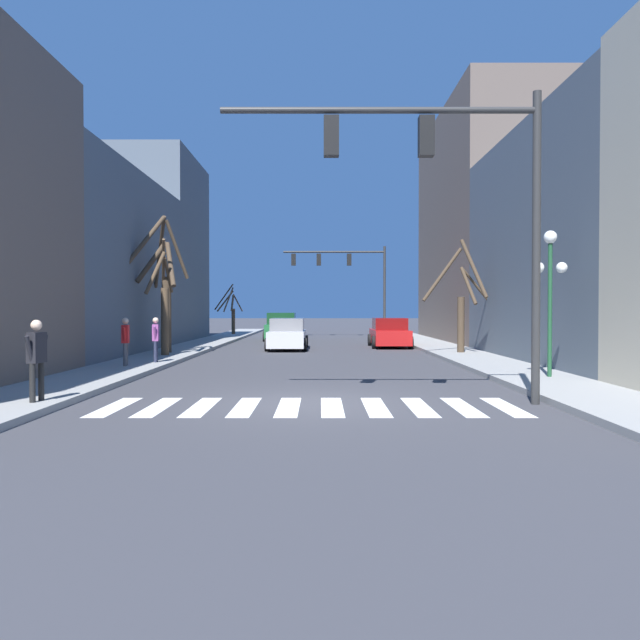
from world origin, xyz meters
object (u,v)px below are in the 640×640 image
at_px(car_driving_away_lane, 387,333).
at_px(traffic_signal_near, 444,178).
at_px(street_tree_right_near, 159,286).
at_px(street_tree_right_far, 228,312).
at_px(pedestrian_crossing_street, 122,337).
at_px(street_tree_right_mid, 161,307).
at_px(street_lamp_right_corner, 547,273).
at_px(car_parked_right_mid, 279,328).
at_px(street_tree_left_far, 459,302).
at_px(car_parked_right_far, 284,335).
at_px(pedestrian_on_right_sidewalk, 152,336).
at_px(traffic_signal_far, 344,269).
at_px(pedestrian_near_right_corner, 33,353).

bearing_deg(car_driving_away_lane, traffic_signal_near, 177.12).
bearing_deg(street_tree_right_near, street_tree_right_far, 89.54).
xyz_separation_m(pedestrian_crossing_street, street_tree_right_mid, (0.04, 4.95, 1.03)).
height_order(car_driving_away_lane, pedestrian_crossing_street, pedestrian_crossing_street).
xyz_separation_m(street_lamp_right_corner, street_tree_right_far, (-12.98, 29.13, -1.21)).
height_order(car_parked_right_mid, street_tree_left_far, street_tree_left_far).
height_order(car_parked_right_far, pedestrian_crossing_street, pedestrian_crossing_street).
relative_size(pedestrian_on_right_sidewalk, street_tree_right_far, 0.42).
bearing_deg(street_tree_left_far, street_tree_right_near, -179.58).
height_order(car_driving_away_lane, street_tree_left_far, street_tree_left_far).
bearing_deg(pedestrian_on_right_sidewalk, street_lamp_right_corner, 61.16).
relative_size(car_driving_away_lane, car_parked_right_mid, 0.95).
distance_m(traffic_signal_far, pedestrian_crossing_street, 25.44).
xyz_separation_m(traffic_signal_near, street_tree_right_far, (-9.30, 33.14, -2.99)).
bearing_deg(street_lamp_right_corner, traffic_signal_near, -132.51).
distance_m(car_parked_right_far, pedestrian_near_right_corner, 19.03).
height_order(street_lamp_right_corner, street_tree_right_mid, street_tree_right_mid).
bearing_deg(street_lamp_right_corner, car_parked_right_mid, 111.36).
bearing_deg(street_tree_right_far, street_tree_right_near, -90.46).
bearing_deg(pedestrian_on_right_sidewalk, street_tree_right_near, -175.99).
relative_size(car_driving_away_lane, street_tree_right_mid, 0.89).
relative_size(traffic_signal_near, street_tree_right_near, 1.15).
bearing_deg(car_parked_right_far, street_tree_right_far, -161.84).
height_order(car_parked_right_far, pedestrian_on_right_sidewalk, pedestrian_on_right_sidewalk).
height_order(traffic_signal_near, pedestrian_on_right_sidewalk, traffic_signal_near).
distance_m(car_driving_away_lane, pedestrian_on_right_sidewalk, 14.46).
xyz_separation_m(pedestrian_on_right_sidewalk, pedestrian_crossing_street, (-0.63, -1.41, 0.01)).
distance_m(traffic_signal_near, street_lamp_right_corner, 5.73).
xyz_separation_m(traffic_signal_near, street_tree_left_far, (3.42, 13.53, -2.46)).
relative_size(car_parked_right_far, street_tree_right_far, 1.31).
bearing_deg(car_driving_away_lane, car_parked_right_far, 107.73).
height_order(car_driving_away_lane, street_tree_right_mid, street_tree_right_mid).
height_order(car_parked_right_mid, pedestrian_on_right_sidewalk, car_parked_right_mid).
bearing_deg(traffic_signal_near, street_tree_right_near, 125.14).
bearing_deg(street_tree_left_far, traffic_signal_near, -104.18).
relative_size(traffic_signal_near, street_tree_left_far, 1.38).
bearing_deg(car_parked_right_mid, street_lamp_right_corner, 21.36).
bearing_deg(street_tree_left_far, pedestrian_near_right_corner, -129.98).
bearing_deg(traffic_signal_far, car_parked_right_far, -105.18).
bearing_deg(street_tree_left_far, car_parked_right_far, 150.20).
height_order(traffic_signal_near, street_lamp_right_corner, traffic_signal_near).
bearing_deg(traffic_signal_far, street_lamp_right_corner, -80.67).
relative_size(traffic_signal_far, street_tree_right_near, 1.23).
xyz_separation_m(traffic_signal_far, street_tree_right_near, (-8.69, -17.63, -1.81)).
bearing_deg(pedestrian_crossing_street, traffic_signal_far, 152.57).
bearing_deg(street_tree_left_far, pedestrian_on_right_sidewalk, -158.09).
distance_m(car_parked_right_mid, pedestrian_on_right_sidewalk, 18.14).
bearing_deg(pedestrian_near_right_corner, street_tree_right_mid, 13.12).
xyz_separation_m(traffic_signal_near, street_tree_right_near, (-9.46, 13.44, -1.79)).
xyz_separation_m(pedestrian_near_right_corner, street_tree_right_far, (-0.86, 33.75, 0.68)).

